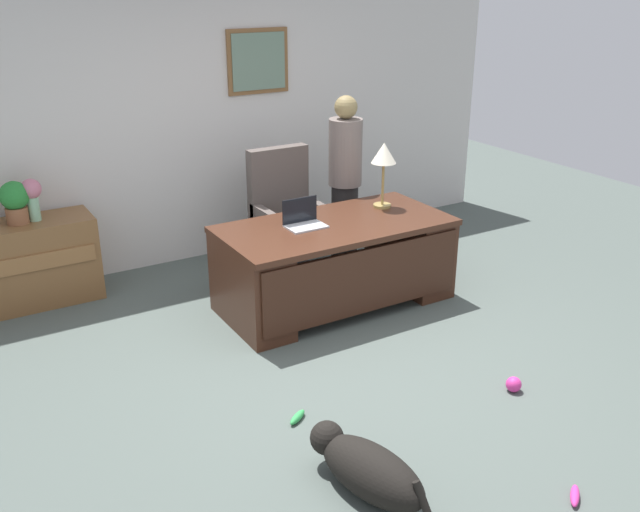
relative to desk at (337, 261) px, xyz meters
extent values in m
plane|color=#4C5651|center=(-0.56, -0.86, -0.41)|extent=(12.00, 12.00, 0.00)
cube|color=silver|center=(-0.56, 1.74, 0.94)|extent=(7.00, 0.12, 2.70)
cube|color=brown|center=(0.12, 1.66, 1.48)|extent=(0.64, 0.03, 0.62)
cube|color=slate|center=(0.12, 1.64, 1.48)|extent=(0.56, 0.01, 0.54)
cube|color=#422316|center=(0.00, 0.03, 0.31)|extent=(1.95, 0.96, 0.05)
cube|color=#422316|center=(-0.80, 0.03, -0.06)|extent=(0.36, 0.90, 0.69)
cube|color=#422316|center=(0.80, 0.03, -0.06)|extent=(0.36, 0.90, 0.69)
cube|color=#381E13|center=(0.00, -0.42, -0.03)|extent=(1.85, 0.04, 0.55)
cube|color=brown|center=(-2.37, 1.39, -0.04)|extent=(1.36, 0.48, 0.74)
cube|color=brown|center=(-2.37, 1.14, 0.05)|extent=(1.26, 0.02, 0.14)
cube|color=#564C47|center=(0.00, 0.81, -0.04)|extent=(0.60, 0.58, 0.18)
cylinder|color=black|center=(0.00, 0.81, -0.27)|extent=(0.10, 0.10, 0.28)
cylinder|color=black|center=(0.00, 0.81, -0.38)|extent=(0.52, 0.52, 0.05)
cube|color=#564C47|center=(0.00, 1.05, 0.41)|extent=(0.60, 0.12, 0.72)
cube|color=#564C47|center=(-0.26, 0.81, 0.16)|extent=(0.08, 0.50, 0.22)
cube|color=#564C47|center=(0.26, 0.81, 0.16)|extent=(0.08, 0.50, 0.22)
cylinder|color=#262323|center=(0.61, 0.83, -0.01)|extent=(0.26, 0.26, 0.79)
cylinder|color=slate|center=(0.61, 0.83, 0.70)|extent=(0.32, 0.32, 0.63)
sphere|color=olive|center=(0.61, 0.83, 1.12)|extent=(0.22, 0.22, 0.22)
ellipsoid|color=black|center=(-1.12, -2.15, -0.26)|extent=(0.45, 0.75, 0.30)
sphere|color=black|center=(-1.20, -1.81, -0.22)|extent=(0.20, 0.20, 0.20)
cylinder|color=black|center=(-1.04, -2.49, -0.24)|extent=(0.08, 0.15, 0.21)
cube|color=#B2B5BA|center=(-0.26, 0.06, 0.34)|extent=(0.32, 0.22, 0.01)
cube|color=black|center=(-0.26, 0.17, 0.45)|extent=(0.32, 0.01, 0.21)
cylinder|color=#9E8447|center=(0.59, 0.19, 0.34)|extent=(0.16, 0.16, 0.02)
cylinder|color=#9E8447|center=(0.59, 0.19, 0.55)|extent=(0.02, 0.02, 0.38)
cone|color=silver|center=(0.59, 0.19, 0.82)|extent=(0.22, 0.22, 0.18)
cylinder|color=#8DC59D|center=(-2.14, 1.39, 0.44)|extent=(0.10, 0.10, 0.21)
sphere|color=#C16F85|center=(-2.14, 1.39, 0.61)|extent=(0.17, 0.17, 0.17)
cylinder|color=brown|center=(-2.28, 1.39, 0.40)|extent=(0.18, 0.18, 0.14)
sphere|color=#277E33|center=(-2.28, 1.39, 0.57)|extent=(0.24, 0.24, 0.24)
sphere|color=#D8338C|center=(0.32, -1.80, -0.35)|extent=(0.11, 0.11, 0.11)
ellipsoid|color=#D8338C|center=(-0.18, -2.76, -0.38)|extent=(0.17, 0.15, 0.05)
ellipsoid|color=green|center=(-1.13, -1.33, -0.38)|extent=(0.17, 0.13, 0.05)
camera|label=1|loc=(-2.97, -4.69, 2.28)|focal=39.62mm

